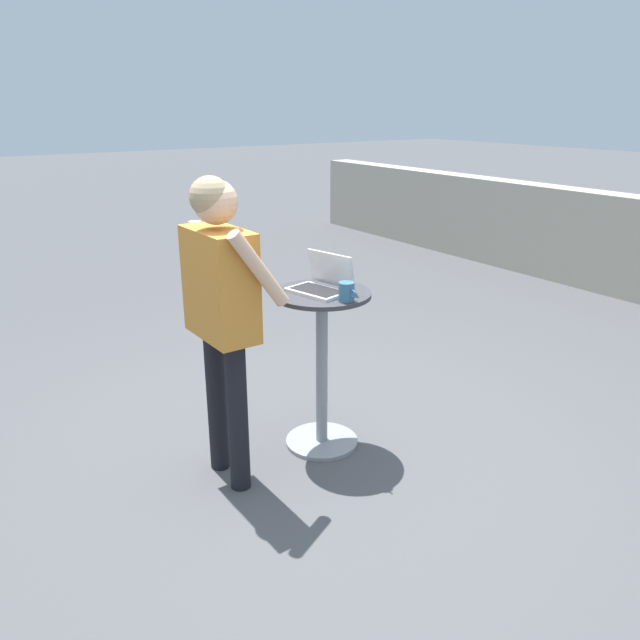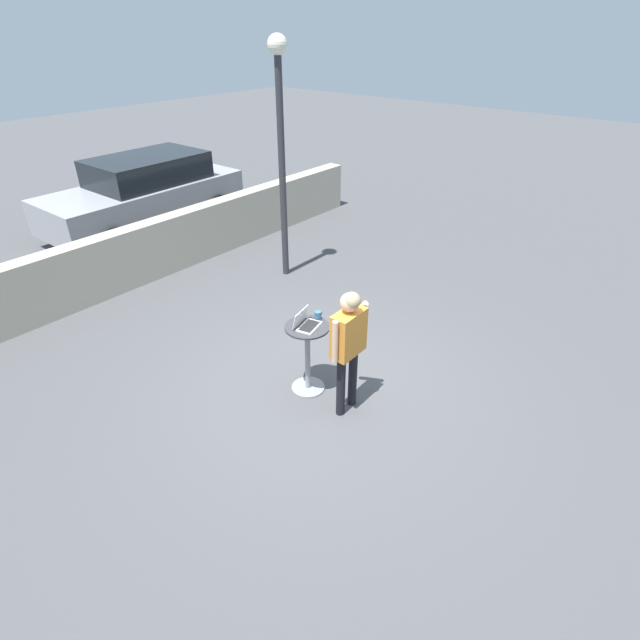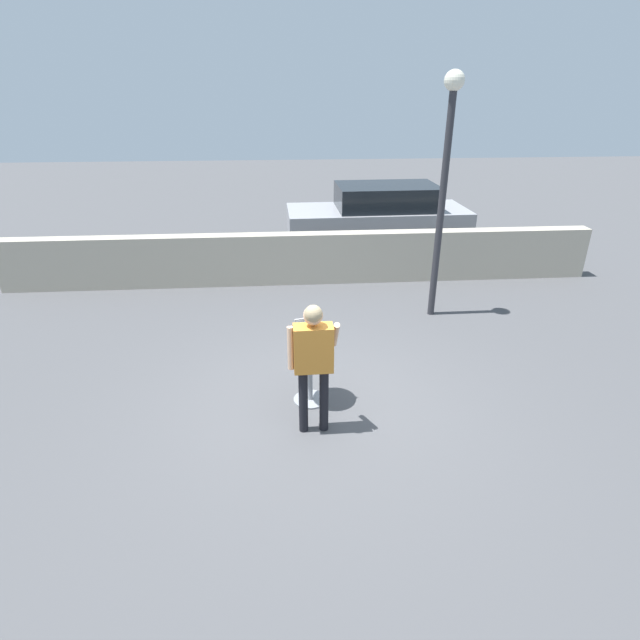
{
  "view_description": "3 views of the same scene",
  "coord_description": "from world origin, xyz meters",
  "px_view_note": "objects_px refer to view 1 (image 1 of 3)",
  "views": [
    {
      "loc": [
        2.7,
        -1.73,
        2.01
      ],
      "look_at": [
        0.09,
        0.04,
        0.91
      ],
      "focal_mm": 35.0,
      "sensor_mm": 36.0,
      "label": 1
    },
    {
      "loc": [
        -4.08,
        -3.3,
        4.27
      ],
      "look_at": [
        -0.06,
        0.04,
        1.11
      ],
      "focal_mm": 28.0,
      "sensor_mm": 36.0,
      "label": 2
    },
    {
      "loc": [
        -0.43,
        -5.43,
        3.83
      ],
      "look_at": [
        0.02,
        0.23,
        1.18
      ],
      "focal_mm": 28.0,
      "sensor_mm": 36.0,
      "label": 3
    }
  ],
  "objects_px": {
    "coffee_mug": "(347,292)",
    "standing_person": "(221,295)",
    "cafe_table": "(322,357)",
    "laptop": "(322,283)"
  },
  "relations": [
    {
      "from": "laptop",
      "to": "coffee_mug",
      "type": "height_order",
      "value": "laptop"
    },
    {
      "from": "cafe_table",
      "to": "laptop",
      "type": "xyz_separation_m",
      "value": [
        -0.01,
        0.01,
        0.46
      ]
    },
    {
      "from": "cafe_table",
      "to": "laptop",
      "type": "bearing_deg",
      "value": 139.58
    },
    {
      "from": "coffee_mug",
      "to": "standing_person",
      "type": "xyz_separation_m",
      "value": [
        -0.22,
        -0.64,
        0.04
      ]
    },
    {
      "from": "coffee_mug",
      "to": "standing_person",
      "type": "height_order",
      "value": "standing_person"
    },
    {
      "from": "coffee_mug",
      "to": "standing_person",
      "type": "relative_size",
      "value": 0.08
    },
    {
      "from": "laptop",
      "to": "cafe_table",
      "type": "bearing_deg",
      "value": -40.42
    },
    {
      "from": "cafe_table",
      "to": "standing_person",
      "type": "height_order",
      "value": "standing_person"
    },
    {
      "from": "laptop",
      "to": "coffee_mug",
      "type": "bearing_deg",
      "value": 0.34
    },
    {
      "from": "cafe_table",
      "to": "coffee_mug",
      "type": "xyz_separation_m",
      "value": [
        0.22,
        0.01,
        0.46
      ]
    }
  ]
}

